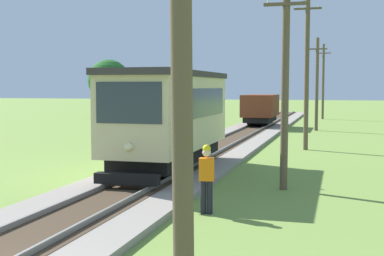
{
  "coord_description": "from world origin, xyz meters",
  "views": [
    {
      "loc": [
        6.09,
        -6.13,
        3.24
      ],
      "look_at": [
        0.32,
        14.65,
        1.58
      ],
      "focal_mm": 49.93,
      "sensor_mm": 36.0,
      "label": 1
    }
  ],
  "objects_px": {
    "utility_pole_far": "(317,83)",
    "utility_pole_distant": "(323,81)",
    "track_worker": "(207,176)",
    "utility_pole_near_tram": "(285,82)",
    "tree_left_near": "(109,80)",
    "freight_car": "(260,108)",
    "red_tram": "(170,115)",
    "utility_pole_mid": "(307,68)"
  },
  "relations": [
    {
      "from": "utility_pole_far",
      "to": "utility_pole_distant",
      "type": "relative_size",
      "value": 0.91
    },
    {
      "from": "utility_pole_distant",
      "to": "track_worker",
      "type": "relative_size",
      "value": 4.22
    },
    {
      "from": "utility_pole_near_tram",
      "to": "tree_left_near",
      "type": "xyz_separation_m",
      "value": [
        -22.4,
        36.19,
        0.55
      ]
    },
    {
      "from": "utility_pole_far",
      "to": "utility_pole_distant",
      "type": "distance_m",
      "value": 14.71
    },
    {
      "from": "tree_left_near",
      "to": "utility_pole_distant",
      "type": "bearing_deg",
      "value": 5.59
    },
    {
      "from": "freight_car",
      "to": "tree_left_near",
      "type": "height_order",
      "value": "tree_left_near"
    },
    {
      "from": "utility_pole_distant",
      "to": "tree_left_near",
      "type": "height_order",
      "value": "utility_pole_distant"
    },
    {
      "from": "freight_car",
      "to": "utility_pole_far",
      "type": "height_order",
      "value": "utility_pole_far"
    },
    {
      "from": "freight_car",
      "to": "tree_left_near",
      "type": "bearing_deg",
      "value": 148.81
    },
    {
      "from": "utility_pole_near_tram",
      "to": "tree_left_near",
      "type": "bearing_deg",
      "value": 121.75
    },
    {
      "from": "utility_pole_near_tram",
      "to": "red_tram",
      "type": "bearing_deg",
      "value": 157.28
    },
    {
      "from": "red_tram",
      "to": "utility_pole_distant",
      "type": "bearing_deg",
      "value": 83.11
    },
    {
      "from": "red_tram",
      "to": "track_worker",
      "type": "xyz_separation_m",
      "value": [
        2.85,
        -5.79,
        -1.21
      ]
    },
    {
      "from": "red_tram",
      "to": "tree_left_near",
      "type": "height_order",
      "value": "tree_left_near"
    },
    {
      "from": "utility_pole_far",
      "to": "tree_left_near",
      "type": "distance_m",
      "value": 25.66
    },
    {
      "from": "track_worker",
      "to": "tree_left_near",
      "type": "relative_size",
      "value": 0.29
    },
    {
      "from": "utility_pole_near_tram",
      "to": "utility_pole_distant",
      "type": "bearing_deg",
      "value": 90.0
    },
    {
      "from": "red_tram",
      "to": "utility_pole_mid",
      "type": "xyz_separation_m",
      "value": [
        4.41,
        9.22,
        2.0
      ]
    },
    {
      "from": "utility_pole_far",
      "to": "red_tram",
      "type": "bearing_deg",
      "value": -101.43
    },
    {
      "from": "freight_car",
      "to": "tree_left_near",
      "type": "distance_m",
      "value": 21.16
    },
    {
      "from": "track_worker",
      "to": "tree_left_near",
      "type": "height_order",
      "value": "tree_left_near"
    },
    {
      "from": "freight_car",
      "to": "utility_pole_distant",
      "type": "relative_size",
      "value": 0.69
    },
    {
      "from": "red_tram",
      "to": "tree_left_near",
      "type": "xyz_separation_m",
      "value": [
        -17.99,
        34.35,
        1.75
      ]
    },
    {
      "from": "freight_car",
      "to": "utility_pole_mid",
      "type": "height_order",
      "value": "utility_pole_mid"
    },
    {
      "from": "freight_car",
      "to": "red_tram",
      "type": "bearing_deg",
      "value": -89.99
    },
    {
      "from": "utility_pole_mid",
      "to": "tree_left_near",
      "type": "relative_size",
      "value": 1.32
    },
    {
      "from": "utility_pole_far",
      "to": "tree_left_near",
      "type": "height_order",
      "value": "utility_pole_far"
    },
    {
      "from": "utility_pole_mid",
      "to": "red_tram",
      "type": "bearing_deg",
      "value": -115.58
    },
    {
      "from": "utility_pole_near_tram",
      "to": "utility_pole_distant",
      "type": "relative_size",
      "value": 0.88
    },
    {
      "from": "freight_car",
      "to": "utility_pole_far",
      "type": "xyz_separation_m",
      "value": [
        4.42,
        -1.63,
        1.97
      ]
    },
    {
      "from": "track_worker",
      "to": "utility_pole_distant",
      "type": "bearing_deg",
      "value": -11.35
    },
    {
      "from": "utility_pole_near_tram",
      "to": "utility_pole_distant",
      "type": "height_order",
      "value": "utility_pole_distant"
    },
    {
      "from": "freight_car",
      "to": "utility_pole_distant",
      "type": "xyz_separation_m",
      "value": [
        4.42,
        13.08,
        2.3
      ]
    },
    {
      "from": "utility_pole_mid",
      "to": "utility_pole_distant",
      "type": "xyz_separation_m",
      "value": [
        -0.0,
        27.32,
        -0.34
      ]
    },
    {
      "from": "red_tram",
      "to": "utility_pole_far",
      "type": "xyz_separation_m",
      "value": [
        4.41,
        21.83,
        1.34
      ]
    },
    {
      "from": "utility_pole_near_tram",
      "to": "utility_pole_mid",
      "type": "bearing_deg",
      "value": 90.0
    },
    {
      "from": "track_worker",
      "to": "tree_left_near",
      "type": "distance_m",
      "value": 45.32
    },
    {
      "from": "utility_pole_mid",
      "to": "utility_pole_distant",
      "type": "relative_size",
      "value": 1.09
    },
    {
      "from": "red_tram",
      "to": "utility_pole_mid",
      "type": "height_order",
      "value": "utility_pole_mid"
    },
    {
      "from": "utility_pole_mid",
      "to": "utility_pole_far",
      "type": "distance_m",
      "value": 12.63
    },
    {
      "from": "utility_pole_mid",
      "to": "tree_left_near",
      "type": "distance_m",
      "value": 33.66
    },
    {
      "from": "track_worker",
      "to": "utility_pole_near_tram",
      "type": "bearing_deg",
      "value": -30.8
    }
  ]
}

